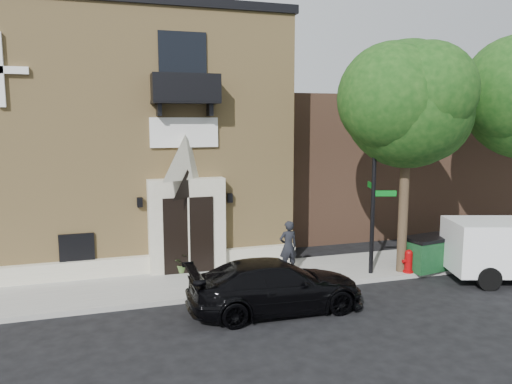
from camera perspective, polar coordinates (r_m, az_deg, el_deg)
ground at (r=15.38m, az=-2.21°, el=-12.00°), size 120.00×120.00×0.00m
sidewalk at (r=16.98m, az=-0.27°, el=-9.75°), size 42.00×3.00×0.15m
church at (r=21.90m, az=-15.53°, el=6.15°), size 12.20×11.01×9.30m
neighbour_building at (r=27.92m, az=16.99°, el=3.52°), size 18.00×8.00×6.40m
street_tree_left at (r=17.33m, az=17.23°, el=9.69°), size 4.97×4.38×7.77m
black_sedan at (r=14.20m, az=2.28°, el=-10.64°), size 5.00×2.04×1.45m
street_sign at (r=17.09m, az=13.30°, el=-0.38°), size 0.82×0.99×5.31m
fire_hydrant at (r=17.94m, az=17.03°, el=-7.58°), size 0.45×0.36×0.80m
dumpster at (r=18.52m, az=19.22°, el=-6.55°), size 1.92×1.30×1.16m
planter at (r=17.37m, az=-8.53°, el=-8.03°), size 0.73×0.68×0.66m
pedestrian_near at (r=17.12m, az=3.70°, el=-6.24°), size 0.68×0.47×1.79m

